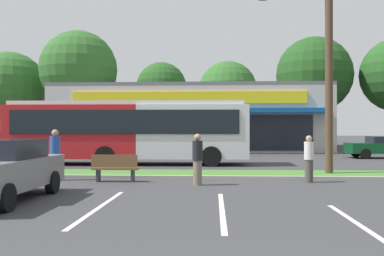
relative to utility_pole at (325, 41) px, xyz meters
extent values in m
cube|color=#427A2D|center=(-3.52, 0.01, -5.20)|extent=(56.00, 2.20, 0.12)
cube|color=#99968C|center=(-3.52, -1.21, -5.20)|extent=(56.00, 0.24, 0.12)
cube|color=silver|center=(-7.03, -7.07, -5.26)|extent=(0.12, 4.80, 0.01)
cube|color=silver|center=(-4.17, -7.26, -5.26)|extent=(0.12, 4.80, 0.01)
cube|color=silver|center=(-1.57, -8.97, -5.26)|extent=(0.12, 4.80, 0.01)
cube|color=#BCB7AD|center=(-6.32, 22.31, -2.66)|extent=(22.59, 12.39, 5.20)
cube|color=black|center=(-6.32, 16.07, -3.70)|extent=(18.97, 0.08, 2.71)
cube|color=#0F4C8C|center=(-6.32, 15.41, -2.04)|extent=(21.23, 1.40, 0.35)
cube|color=yellow|center=(-6.32, 16.03, -1.00)|extent=(18.07, 0.16, 0.94)
cube|color=slate|center=(-6.32, 22.31, 0.09)|extent=(22.59, 12.39, 0.30)
cylinder|color=#473323|center=(-27.74, 31.30, -3.49)|extent=(0.44, 0.44, 3.56)
sphere|color=#2D6026|center=(-27.74, 31.30, 1.36)|extent=(8.19, 8.19, 8.19)
cylinder|color=#473323|center=(-19.04, 29.05, -2.66)|extent=(0.44, 0.44, 5.21)
sphere|color=#2D6026|center=(-19.04, 29.05, 3.08)|extent=(8.35, 8.35, 8.35)
cylinder|color=#473323|center=(-10.44, 32.80, -3.01)|extent=(0.44, 0.44, 4.52)
sphere|color=#23511E|center=(-10.44, 32.80, 1.44)|extent=(5.83, 5.83, 5.83)
cylinder|color=#473323|center=(-2.83, 29.47, -3.43)|extent=(0.44, 0.44, 3.66)
sphere|color=#2D6026|center=(-2.83, 29.47, 0.75)|extent=(6.29, 6.29, 6.29)
cylinder|color=#473323|center=(6.36, 29.53, -2.96)|extent=(0.44, 0.44, 4.61)
sphere|color=#1E4719|center=(6.36, 29.53, 2.38)|extent=(8.07, 8.07, 8.07)
cylinder|color=#4C3826|center=(0.14, 0.02, -0.35)|extent=(0.30, 0.30, 9.84)
cube|color=#AD191E|center=(-11.56, 5.08, -3.56)|extent=(6.80, 2.63, 2.70)
cube|color=silver|center=(-5.41, 5.16, -3.56)|extent=(5.57, 2.62, 2.70)
cube|color=silver|center=(-8.79, 5.11, -2.11)|extent=(11.84, 2.44, 0.20)
cube|color=black|center=(-8.78, 3.81, -3.08)|extent=(11.32, 0.20, 1.19)
cube|color=black|center=(-2.61, 5.19, -3.24)|extent=(0.09, 2.17, 1.51)
cylinder|color=black|center=(-4.50, 6.34, -4.76)|extent=(1.00, 0.31, 1.00)
cylinder|color=black|center=(-4.47, 3.99, -4.76)|extent=(1.00, 0.31, 1.00)
cylinder|color=black|center=(-9.73, 6.28, -4.76)|extent=(1.00, 0.31, 1.00)
cylinder|color=black|center=(-9.70, 3.93, -4.76)|extent=(1.00, 0.31, 1.00)
cylinder|color=black|center=(-13.11, 6.24, -4.76)|extent=(1.00, 0.31, 1.00)
cylinder|color=black|center=(-13.09, 3.89, -4.76)|extent=(1.00, 0.31, 1.00)
cube|color=brown|center=(-7.78, -2.18, -4.81)|extent=(1.60, 0.45, 0.06)
cube|color=brown|center=(-7.78, -2.37, -4.53)|extent=(1.60, 0.06, 0.44)
cube|color=#333338|center=(-7.17, -2.18, -5.04)|extent=(0.08, 0.36, 0.45)
cube|color=#333338|center=(-8.38, -2.18, -5.04)|extent=(0.08, 0.36, 0.45)
cube|color=black|center=(-9.77, -6.19, -3.95)|extent=(1.56, 2.00, 0.49)
cylinder|color=black|center=(-8.93, -7.79, -4.94)|extent=(0.22, 0.64, 0.64)
cylinder|color=black|center=(-8.93, -5.03, -4.94)|extent=(0.22, 0.64, 0.64)
cube|color=#0C3F1E|center=(6.20, 10.71, -4.62)|extent=(4.11, 1.90, 0.64)
cube|color=black|center=(6.41, 10.71, -4.09)|extent=(1.85, 1.67, 0.42)
cylinder|color=black|center=(4.93, 9.81, -4.94)|extent=(0.64, 0.22, 0.64)
cylinder|color=black|center=(4.93, 11.61, -4.94)|extent=(0.64, 0.22, 0.64)
cube|color=black|center=(-18.51, 10.97, -3.90)|extent=(2.02, 1.66, 0.54)
cylinder|color=black|center=(-17.34, 10.08, -4.94)|extent=(0.64, 0.22, 0.64)
cylinder|color=black|center=(-17.34, 11.87, -4.94)|extent=(0.64, 0.22, 0.64)
cylinder|color=#47423D|center=(-10.02, -1.92, -4.82)|extent=(0.31, 0.31, 0.88)
cylinder|color=#264C99|center=(-10.02, -1.92, -4.04)|extent=(0.37, 0.37, 0.70)
sphere|color=tan|center=(-10.02, -1.92, -3.57)|extent=(0.24, 0.24, 0.24)
cylinder|color=#47423D|center=(-1.08, -2.06, -4.87)|extent=(0.28, 0.28, 0.78)
cylinder|color=silver|center=(-1.08, -2.06, -4.17)|extent=(0.33, 0.33, 0.62)
sphere|color=tan|center=(-1.08, -2.06, -3.76)|extent=(0.21, 0.21, 0.21)
cylinder|color=#726651|center=(-4.88, -3.00, -4.86)|extent=(0.29, 0.29, 0.81)
cylinder|color=black|center=(-4.88, -3.00, -4.13)|extent=(0.34, 0.34, 0.64)
sphere|color=tan|center=(-4.88, -3.00, -3.70)|extent=(0.22, 0.22, 0.22)
camera|label=1|loc=(-4.35, -17.05, -3.44)|focal=40.36mm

